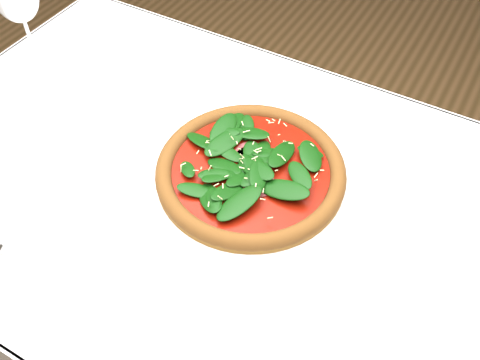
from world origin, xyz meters
The scene contains 4 objects.
ground centered at (0.00, 0.00, 0.00)m, with size 6.00×6.00×0.00m, color brown.
dining_table centered at (0.00, 0.00, 0.65)m, with size 1.21×0.81×0.75m.
plate centered at (0.07, 0.04, 0.76)m, with size 0.39×0.39×0.02m.
pizza centered at (0.07, 0.04, 0.78)m, with size 0.40×0.40×0.04m.
Camera 1 is at (0.36, -0.51, 1.47)m, focal length 40.00 mm.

